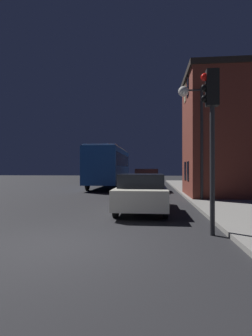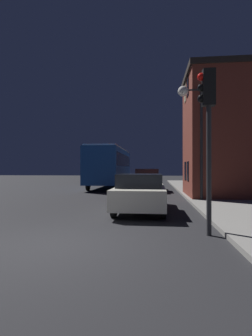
{
  "view_description": "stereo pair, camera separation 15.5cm",
  "coord_description": "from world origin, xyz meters",
  "px_view_note": "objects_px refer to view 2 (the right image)",
  "views": [
    {
      "loc": [
        1.87,
        -5.5,
        1.64
      ],
      "look_at": [
        0.31,
        10.07,
        1.7
      ],
      "focal_mm": 28.0,
      "sensor_mm": 36.0,
      "label": 1
    },
    {
      "loc": [
        2.02,
        -5.48,
        1.64
      ],
      "look_at": [
        0.31,
        10.07,
        1.7
      ],
      "focal_mm": 28.0,
      "sensor_mm": 36.0,
      "label": 2
    }
  ],
  "objects_px": {
    "car_near_lane": "(141,192)",
    "car_mid_lane": "(147,179)",
    "bare_tree": "(209,159)",
    "bus": "(110,165)",
    "traffic_light": "(207,116)",
    "streetlamp": "(191,113)"
  },
  "relations": [
    {
      "from": "traffic_light",
      "to": "car_mid_lane",
      "type": "xyz_separation_m",
      "value": [
        -1.86,
        13.06,
        -2.09
      ]
    },
    {
      "from": "streetlamp",
      "to": "car_near_lane",
      "type": "xyz_separation_m",
      "value": [
        -2.35,
        -3.11,
        -3.68
      ]
    },
    {
      "from": "car_near_lane",
      "to": "bare_tree",
      "type": "bearing_deg",
      "value": 52.94
    },
    {
      "from": "car_near_lane",
      "to": "bus",
      "type": "bearing_deg",
      "value": 104.93
    },
    {
      "from": "traffic_light",
      "to": "bus",
      "type": "xyz_separation_m",
      "value": [
        -5.2,
        16.16,
        -0.91
      ]
    },
    {
      "from": "bus",
      "to": "car_near_lane",
      "type": "relative_size",
      "value": 2.18
    },
    {
      "from": "streetlamp",
      "to": "car_mid_lane",
      "type": "height_order",
      "value": "streetlamp"
    },
    {
      "from": "bus",
      "to": "car_mid_lane",
      "type": "bearing_deg",
      "value": -42.81
    },
    {
      "from": "bare_tree",
      "to": "car_mid_lane",
      "type": "distance_m",
      "value": 6.11
    },
    {
      "from": "bare_tree",
      "to": "bus",
      "type": "height_order",
      "value": "bare_tree"
    },
    {
      "from": "traffic_light",
      "to": "streetlamp",
      "type": "bearing_deg",
      "value": 85.69
    },
    {
      "from": "traffic_light",
      "to": "car_mid_lane",
      "type": "distance_m",
      "value": 13.36
    },
    {
      "from": "car_mid_lane",
      "to": "traffic_light",
      "type": "bearing_deg",
      "value": -81.91
    },
    {
      "from": "bare_tree",
      "to": "bus",
      "type": "bearing_deg",
      "value": 131.12
    },
    {
      "from": "car_mid_lane",
      "to": "bare_tree",
      "type": "bearing_deg",
      "value": -53.52
    },
    {
      "from": "bare_tree",
      "to": "car_near_lane",
      "type": "bearing_deg",
      "value": -127.06
    },
    {
      "from": "streetlamp",
      "to": "car_mid_lane",
      "type": "xyz_separation_m",
      "value": [
        -2.36,
        6.37,
        -3.57
      ]
    },
    {
      "from": "car_near_lane",
      "to": "traffic_light",
      "type": "bearing_deg",
      "value": -62.69
    },
    {
      "from": "streetlamp",
      "to": "bare_tree",
      "type": "xyz_separation_m",
      "value": [
        1.19,
        1.57,
        -2.23
      ]
    },
    {
      "from": "traffic_light",
      "to": "car_near_lane",
      "type": "height_order",
      "value": "traffic_light"
    },
    {
      "from": "car_near_lane",
      "to": "car_mid_lane",
      "type": "relative_size",
      "value": 1.05
    },
    {
      "from": "traffic_light",
      "to": "bare_tree",
      "type": "height_order",
      "value": "bare_tree"
    }
  ]
}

